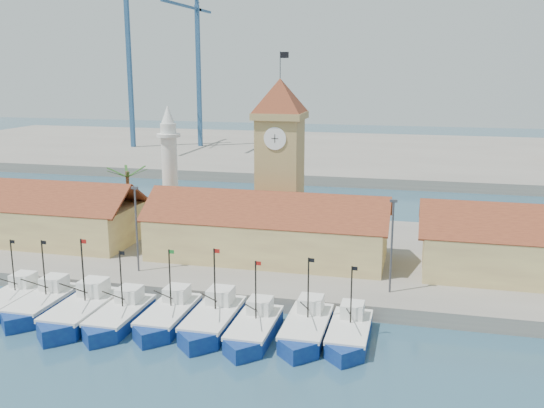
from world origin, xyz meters
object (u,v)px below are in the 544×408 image
(boat_4, at_px, (167,318))
(minaret, at_px, (170,168))
(clock_tower, at_px, (280,157))
(boat_0, at_px, (10,301))

(boat_4, distance_m, minaret, 28.45)
(boat_4, height_order, clock_tower, clock_tower)
(boat_4, bearing_deg, clock_tower, 78.00)
(boat_4, bearing_deg, minaret, 111.98)
(boat_4, height_order, minaret, minaret)
(boat_0, distance_m, minaret, 27.10)
(boat_0, bearing_deg, clock_tower, 47.27)
(clock_tower, distance_m, minaret, 15.30)
(boat_4, bearing_deg, boat_0, 179.24)
(clock_tower, bearing_deg, minaret, 172.39)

